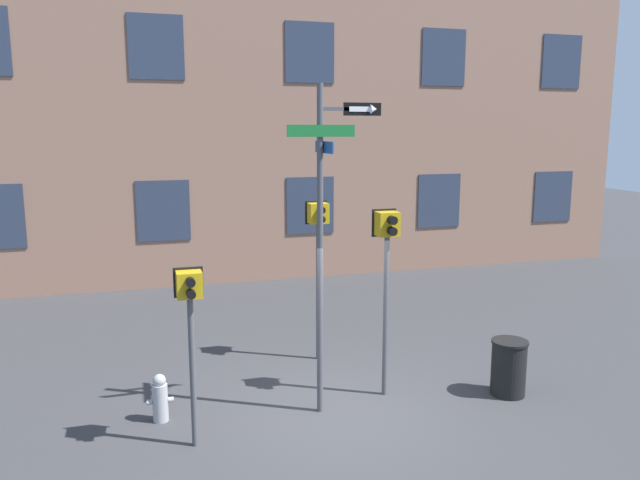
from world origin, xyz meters
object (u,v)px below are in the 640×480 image
object	(u,v)px
fire_hydrant	(160,398)
pedestrian_signal_across	(318,237)
trash_bin	(509,367)
pedestrian_signal_left	(190,309)
street_sign_pole	(325,225)
pedestrian_signal_right	(387,252)

from	to	relation	value
fire_hydrant	pedestrian_signal_across	bearing A→B (deg)	30.65
fire_hydrant	trash_bin	world-z (taller)	trash_bin
pedestrian_signal_left	pedestrian_signal_across	bearing A→B (deg)	46.00
pedestrian_signal_across	trash_bin	distance (m)	3.87
fire_hydrant	trash_bin	bearing A→B (deg)	-7.06
pedestrian_signal_across	street_sign_pole	bearing A→B (deg)	-104.28
pedestrian_signal_right	trash_bin	distance (m)	2.71
pedestrian_signal_right	trash_bin	size ratio (longest dim) A/B	3.32
pedestrian_signal_right	fire_hydrant	bearing A→B (deg)	178.54
pedestrian_signal_left	fire_hydrant	world-z (taller)	pedestrian_signal_left
street_sign_pole	fire_hydrant	world-z (taller)	street_sign_pole
street_sign_pole	pedestrian_signal_left	xyz separation A→B (m)	(-1.97, -0.50, -0.93)
fire_hydrant	street_sign_pole	bearing A→B (deg)	-8.77
pedestrian_signal_right	trash_bin	world-z (taller)	pedestrian_signal_right
pedestrian_signal_left	fire_hydrant	size ratio (longest dim) A/B	3.39
pedestrian_signal_across	trash_bin	bearing A→B (deg)	-44.36
street_sign_pole	pedestrian_signal_right	world-z (taller)	street_sign_pole
pedestrian_signal_left	street_sign_pole	bearing A→B (deg)	14.35
street_sign_pole	trash_bin	xyz separation A→B (m)	(2.97, -0.30, -2.37)
street_sign_pole	pedestrian_signal_left	distance (m)	2.24
fire_hydrant	trash_bin	xyz separation A→B (m)	(5.34, -0.66, 0.11)
street_sign_pole	pedestrian_signal_right	xyz separation A→B (m)	(1.09, 0.28, -0.50)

